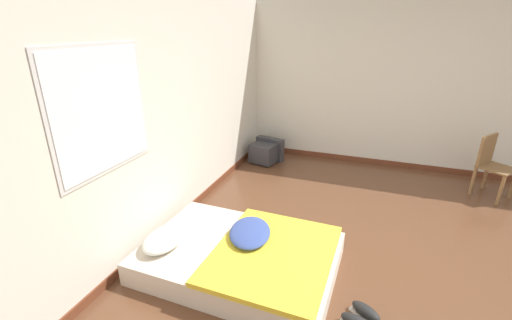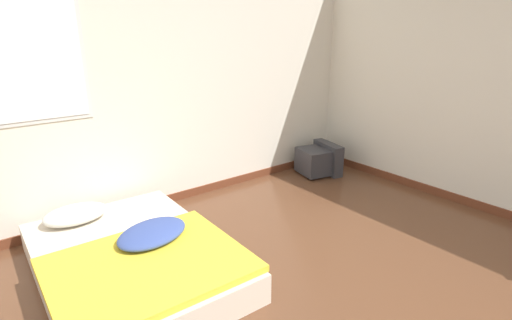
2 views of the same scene
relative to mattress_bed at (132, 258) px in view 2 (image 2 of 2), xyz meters
The scene contains 3 objects.
wall_back 1.64m from the mattress_bed, 66.18° to the left, with size 8.01×0.08×2.60m.
mattress_bed is the anchor object (origin of this frame).
crt_tv 2.83m from the mattress_bed, 13.62° to the left, with size 0.54×0.54×0.39m.
Camera 2 is at (-1.38, -0.94, 1.81)m, focal length 28.00 mm.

